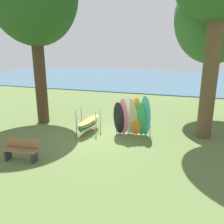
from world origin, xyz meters
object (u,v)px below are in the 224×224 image
leaning_board_pile (132,117)px  board_storage_rack (88,123)px  tree_mid_behind (216,17)px  park_bench (21,149)px

leaning_board_pile → board_storage_rack: size_ratio=1.01×
tree_mid_behind → board_storage_rack: 9.20m
board_storage_rack → park_bench: bearing=-107.0°
park_bench → leaning_board_pile: bearing=48.5°
board_storage_rack → park_bench: board_storage_rack is taller
tree_mid_behind → leaning_board_pile: tree_mid_behind is taller
tree_mid_behind → leaning_board_pile: (-3.60, -4.34, -5.00)m
leaning_board_pile → park_bench: bearing=-131.5°
tree_mid_behind → board_storage_rack: size_ratio=4.07×
park_bench → tree_mid_behind: bearing=49.5°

